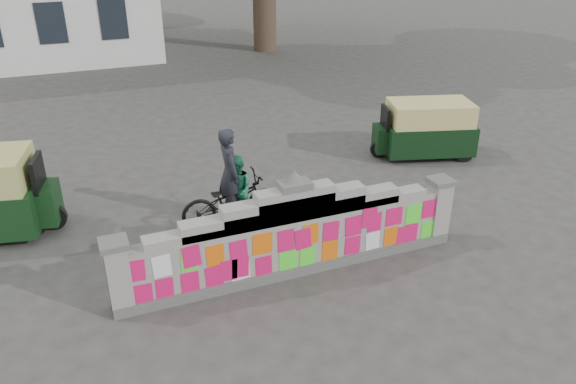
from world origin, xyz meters
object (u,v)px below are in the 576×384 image
cyclist_bike (231,201)px  rickshaw_right (426,128)px  cyclist_rider (230,184)px  pedestrian (237,190)px

cyclist_bike → rickshaw_right: bearing=-73.6°
cyclist_rider → rickshaw_right: bearing=-73.6°
cyclist_bike → rickshaw_right: rickshaw_right is taller
cyclist_bike → cyclist_rider: 0.38m
cyclist_bike → pedestrian: 0.24m
pedestrian → cyclist_bike: bearing=-75.8°
cyclist_bike → pedestrian: (0.14, 0.04, 0.19)m
pedestrian → rickshaw_right: rickshaw_right is taller
cyclist_rider → pedestrian: size_ratio=1.26×
cyclist_rider → rickshaw_right: (5.89, 1.69, -0.16)m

